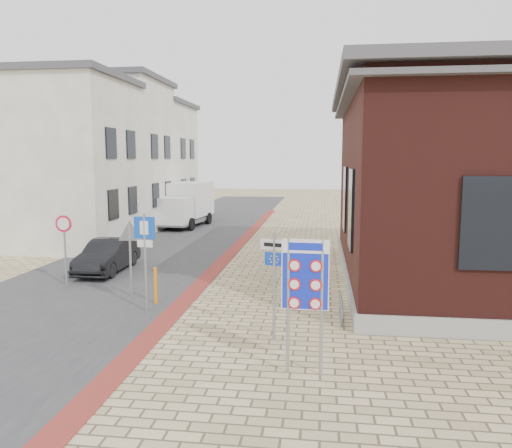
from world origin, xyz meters
The scene contains 15 objects.
ground centered at (0.00, 0.00, 0.00)m, with size 120.00×120.00×0.00m, color tan.
road_strip centered at (-5.50, 15.00, 0.01)m, with size 7.00×60.00×0.02m, color #38383A.
curb_strip centered at (-2.00, 10.00, 0.01)m, with size 0.60×40.00×0.02m, color maroon.
townhouse_near centered at (-10.99, 12.00, 4.17)m, with size 7.40×6.40×8.30m.
townhouse_mid centered at (-10.99, 18.00, 4.57)m, with size 7.40×6.40×9.10m.
townhouse_far centered at (-10.99, 24.00, 4.17)m, with size 7.40×6.40×8.30m.
bike_rack centered at (2.65, 2.20, 0.26)m, with size 0.08×1.80×0.60m.
sedan centered at (-5.99, 6.70, 0.62)m, with size 1.32×3.77×1.24m, color black.
box_truck centered at (-6.48, 19.59, 1.43)m, with size 2.72×5.51×2.78m.
border_sign centered at (1.78, -1.50, 1.97)m, with size 0.94×0.10×2.74m.
essen_sign centered at (1.00, 0.30, 1.72)m, with size 0.68×0.23×2.59m.
parking_sign centered at (-2.79, 2.06, 1.92)m, with size 0.61×0.10×2.79m.
yield_sign centered at (-3.80, 3.50, 1.79)m, with size 0.84×0.09×2.35m.
speed_sign centered at (-6.50, 4.50, 1.62)m, with size 0.57×0.07×2.42m.
bollard centered at (-2.77, 2.80, 0.56)m, with size 0.10×0.10×1.11m, color orange.
Camera 1 is at (2.06, -11.11, 4.30)m, focal length 35.00 mm.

